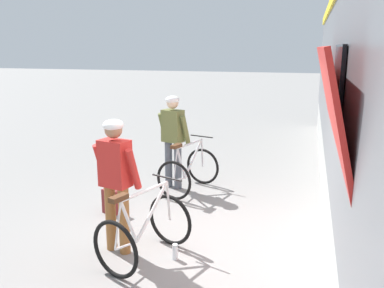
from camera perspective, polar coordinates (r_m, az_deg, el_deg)
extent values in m
plane|color=gray|center=(5.81, 1.69, -13.57)|extent=(80.00, 80.00, 0.00)
cube|color=red|center=(4.87, 19.05, 2.82)|extent=(0.43, 4.35, 1.66)
cube|color=black|center=(4.44, 19.58, 7.70)|extent=(0.04, 1.10, 0.80)
cylinder|color=#935B2D|center=(5.58, -11.20, -9.93)|extent=(0.14, 0.14, 0.90)
cylinder|color=#935B2D|center=(5.45, -9.40, -10.43)|extent=(0.14, 0.14, 0.90)
cube|color=red|center=(5.26, -10.65, -2.65)|extent=(0.42, 0.32, 0.60)
cylinder|color=red|center=(5.47, -12.47, -2.68)|extent=(0.15, 0.27, 0.56)
cylinder|color=red|center=(5.15, -8.10, -3.49)|extent=(0.15, 0.27, 0.56)
sphere|color=#9E7051|center=(5.16, -10.85, 1.94)|extent=(0.22, 0.22, 0.22)
ellipsoid|color=white|center=(5.15, -10.88, 2.60)|extent=(0.31, 0.32, 0.14)
cylinder|color=#4C515B|center=(7.88, -3.27, -2.76)|extent=(0.14, 0.14, 0.90)
cylinder|color=#4C515B|center=(7.75, -1.97, -3.02)|extent=(0.14, 0.14, 0.90)
cube|color=olive|center=(7.64, -2.68, 2.52)|extent=(0.44, 0.35, 0.60)
cylinder|color=olive|center=(7.83, -4.03, 2.40)|extent=(0.17, 0.27, 0.56)
cylinder|color=olive|center=(7.53, -0.91, 1.99)|extent=(0.17, 0.27, 0.56)
sphere|color=beige|center=(7.57, -2.72, 5.72)|extent=(0.22, 0.22, 0.22)
ellipsoid|color=white|center=(7.56, -2.72, 6.18)|extent=(0.33, 0.34, 0.14)
torus|color=black|center=(5.64, -3.09, -10.46)|extent=(0.69, 0.28, 0.71)
torus|color=black|center=(4.96, -10.62, -14.19)|extent=(0.69, 0.28, 0.71)
cylinder|color=white|center=(5.29, -5.54, -9.24)|extent=(0.25, 0.62, 0.63)
cylinder|color=white|center=(5.10, -6.49, -6.51)|extent=(0.32, 0.82, 0.04)
cylinder|color=white|center=(5.00, -8.76, -10.70)|extent=(0.13, 0.27, 0.62)
cylinder|color=white|center=(5.08, -9.13, -13.75)|extent=(0.15, 0.35, 0.08)
cylinder|color=white|center=(4.88, -10.25, -11.07)|extent=(0.07, 0.14, 0.56)
cylinder|color=white|center=(5.51, -3.29, -7.93)|extent=(0.06, 0.09, 0.55)
cylinder|color=black|center=(5.38, -3.50, -4.68)|extent=(0.46, 0.18, 0.02)
cube|color=#4C2D19|center=(4.77, -10.15, -7.40)|extent=(0.17, 0.26, 0.06)
torus|color=black|center=(8.04, 1.48, -3.12)|extent=(0.70, 0.23, 0.71)
torus|color=black|center=(7.21, -2.54, -5.08)|extent=(0.70, 0.23, 0.71)
cylinder|color=silver|center=(7.67, 0.18, -1.98)|extent=(0.21, 0.63, 0.63)
cylinder|color=silver|center=(7.50, -0.28, 0.04)|extent=(0.26, 0.83, 0.04)
cylinder|color=silver|center=(7.33, -1.53, -2.73)|extent=(0.11, 0.28, 0.62)
cylinder|color=silver|center=(7.36, -1.77, -4.90)|extent=(0.12, 0.36, 0.08)
cylinder|color=silver|center=(7.17, -2.30, -2.86)|extent=(0.06, 0.14, 0.56)
cylinder|color=silver|center=(7.94, 1.41, -1.26)|extent=(0.05, 0.09, 0.55)
cylinder|color=black|center=(7.85, 1.33, 1.07)|extent=(0.47, 0.15, 0.02)
cube|color=#4C2D19|center=(7.12, -2.19, -0.29)|extent=(0.16, 0.26, 0.06)
cube|color=maroon|center=(6.81, -11.09, -7.81)|extent=(0.33, 0.27, 0.40)
cylinder|color=silver|center=(5.37, -2.36, -14.72)|extent=(0.07, 0.07, 0.21)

